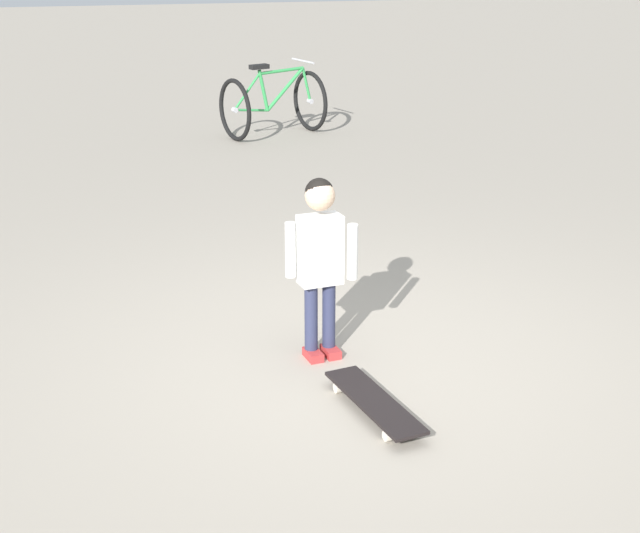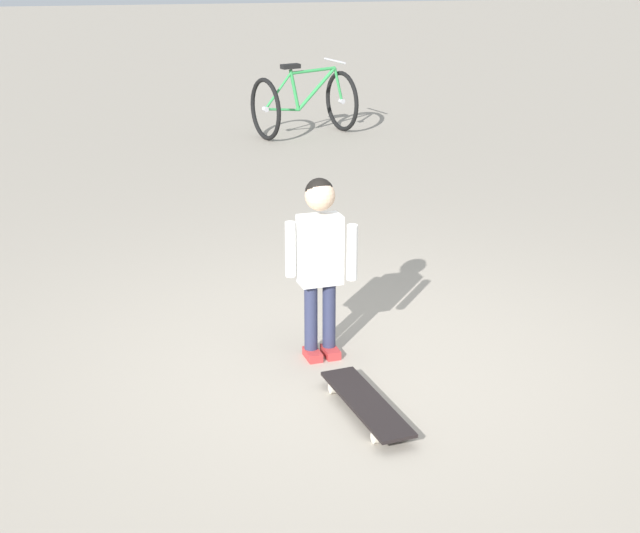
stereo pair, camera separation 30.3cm
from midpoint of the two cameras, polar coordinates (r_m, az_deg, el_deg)
The scene contains 4 objects.
ground_plane at distance 5.47m, azimuth 0.65°, elevation -5.87°, with size 50.00×50.00×0.00m, color #9E9384.
child_person at distance 5.34m, azimuth -1.62°, elevation 1.05°, with size 0.21×0.39×1.06m.
skateboard at distance 4.94m, azimuth 1.50°, elevation -8.13°, with size 0.82×0.35×0.07m.
bicycle_mid at distance 11.26m, azimuth -3.58°, elevation 9.71°, with size 1.04×1.25×0.85m.
Camera 1 is at (-4.76, 1.29, 2.39)m, focal length 53.56 mm.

